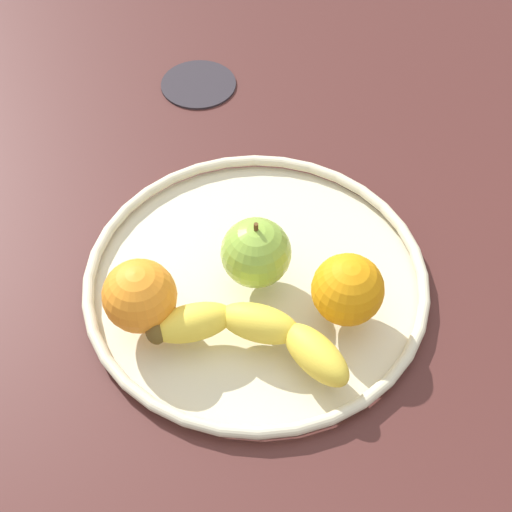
% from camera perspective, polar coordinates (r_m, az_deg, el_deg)
% --- Properties ---
extents(ground_plane, '(1.19, 1.19, 0.04)m').
position_cam_1_polar(ground_plane, '(0.80, -0.00, -3.04)').
color(ground_plane, '#45201D').
extents(fruit_bowl, '(0.36, 0.36, 0.02)m').
position_cam_1_polar(fruit_bowl, '(0.77, -0.00, -1.79)').
color(fruit_bowl, beige).
rests_on(fruit_bowl, ground_plane).
extents(banana, '(0.21, 0.09, 0.04)m').
position_cam_1_polar(banana, '(0.70, -0.36, -5.88)').
color(banana, yellow).
rests_on(banana, fruit_bowl).
extents(apple, '(0.07, 0.07, 0.08)m').
position_cam_1_polar(apple, '(0.74, -0.26, 0.42)').
color(apple, '#86AD3A').
rests_on(apple, fruit_bowl).
extents(orange_center, '(0.07, 0.07, 0.07)m').
position_cam_1_polar(orange_center, '(0.72, 6.98, -2.55)').
color(orange_center, orange).
rests_on(orange_center, fruit_bowl).
extents(orange_back_left, '(0.07, 0.07, 0.07)m').
position_cam_1_polar(orange_back_left, '(0.71, -8.83, -3.01)').
color(orange_back_left, orange).
rests_on(orange_back_left, fruit_bowl).
extents(ambient_coaster, '(0.10, 0.10, 0.01)m').
position_cam_1_polar(ambient_coaster, '(1.01, -4.39, 12.94)').
color(ambient_coaster, '#272127').
rests_on(ambient_coaster, ground_plane).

